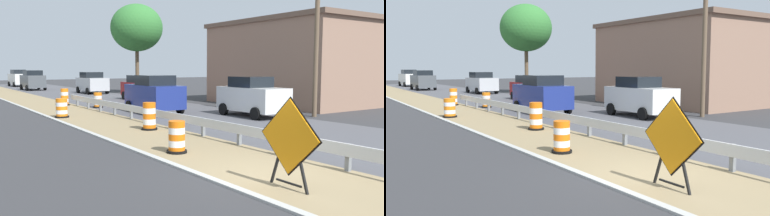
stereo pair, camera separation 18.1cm
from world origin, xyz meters
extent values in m
plane|color=#333335|center=(0.00, 0.00, 0.00)|extent=(160.00, 160.00, 0.00)
cube|color=#8E7A56|center=(0.50, 0.00, 0.00)|extent=(3.40, 120.00, 0.01)
cube|color=#ADADA8|center=(-1.30, 0.00, 0.00)|extent=(0.20, 120.00, 0.11)
cube|color=silver|center=(1.95, 0.47, 0.55)|extent=(0.08, 41.55, 0.32)
cube|color=slate|center=(2.03, -0.57, 0.35)|extent=(0.12, 0.12, 0.70)
cube|color=slate|center=(2.03, 1.51, 0.35)|extent=(0.12, 0.12, 0.70)
cube|color=slate|center=(2.03, 3.59, 0.35)|extent=(0.12, 0.12, 0.70)
cube|color=slate|center=(2.03, 5.66, 0.35)|extent=(0.12, 0.12, 0.70)
cube|color=slate|center=(2.03, 7.74, 0.35)|extent=(0.12, 0.12, 0.70)
cube|color=slate|center=(2.03, 9.82, 0.35)|extent=(0.12, 0.12, 0.70)
cube|color=slate|center=(2.03, 11.89, 0.35)|extent=(0.12, 0.12, 0.70)
cube|color=slate|center=(2.03, 13.97, 0.35)|extent=(0.12, 0.12, 0.70)
cube|color=slate|center=(2.03, 16.05, 0.35)|extent=(0.12, 0.12, 0.70)
cube|color=slate|center=(2.03, 18.13, 0.35)|extent=(0.12, 0.12, 0.70)
cube|color=slate|center=(2.03, 20.20, 0.35)|extent=(0.12, 0.12, 0.70)
cube|color=black|center=(-0.30, -1.09, 0.52)|extent=(0.06, 0.39, 1.06)
cube|color=black|center=(-0.29, -0.39, 0.52)|extent=(0.06, 0.39, 1.06)
cube|color=black|center=(-0.30, -0.74, 0.12)|extent=(0.05, 0.72, 0.04)
cube|color=orange|center=(-0.32, -0.74, 1.13)|extent=(0.06, 1.62, 1.62)
cube|color=black|center=(-0.30, -0.74, 1.13)|extent=(0.04, 1.71, 1.71)
cylinder|color=orange|center=(-0.37, 3.70, 0.10)|extent=(0.50, 0.50, 0.20)
cylinder|color=white|center=(-0.37, 3.70, 0.29)|extent=(0.50, 0.50, 0.20)
cylinder|color=orange|center=(-0.37, 3.70, 0.49)|extent=(0.50, 0.50, 0.20)
cylinder|color=white|center=(-0.37, 3.70, 0.69)|extent=(0.50, 0.50, 0.20)
cylinder|color=orange|center=(-0.37, 3.70, 0.88)|extent=(0.50, 0.50, 0.20)
cylinder|color=black|center=(-0.37, 3.70, 0.04)|extent=(0.63, 0.63, 0.08)
cylinder|color=orange|center=(1.09, 8.20, 0.11)|extent=(0.53, 0.53, 0.23)
cylinder|color=white|center=(1.09, 8.20, 0.34)|extent=(0.53, 0.53, 0.23)
cylinder|color=orange|center=(1.09, 8.20, 0.57)|extent=(0.53, 0.53, 0.23)
cylinder|color=white|center=(1.09, 8.20, 0.80)|extent=(0.53, 0.53, 0.23)
cylinder|color=orange|center=(1.09, 8.20, 1.03)|extent=(0.53, 0.53, 0.23)
cylinder|color=black|center=(1.09, 8.20, 0.04)|extent=(0.67, 0.67, 0.08)
cylinder|color=orange|center=(-0.72, 14.38, 0.10)|extent=(0.58, 0.58, 0.20)
cylinder|color=white|center=(-0.72, 14.38, 0.30)|extent=(0.58, 0.58, 0.20)
cylinder|color=orange|center=(-0.72, 14.38, 0.50)|extent=(0.58, 0.58, 0.20)
cylinder|color=white|center=(-0.72, 14.38, 0.69)|extent=(0.58, 0.58, 0.20)
cylinder|color=orange|center=(-0.72, 14.38, 0.89)|extent=(0.58, 0.58, 0.20)
cylinder|color=black|center=(-0.72, 14.38, 0.04)|extent=(0.72, 0.72, 0.08)
cylinder|color=orange|center=(1.40, 20.96, 0.11)|extent=(0.51, 0.51, 0.23)
cylinder|color=white|center=(1.40, 20.96, 0.34)|extent=(0.51, 0.51, 0.23)
cylinder|color=orange|center=(1.40, 20.96, 0.57)|extent=(0.51, 0.51, 0.23)
cylinder|color=white|center=(1.40, 20.96, 0.80)|extent=(0.51, 0.51, 0.23)
cylinder|color=orange|center=(1.40, 20.96, 1.03)|extent=(0.51, 0.51, 0.23)
cylinder|color=black|center=(1.40, 20.96, 0.04)|extent=(0.63, 0.63, 0.08)
cylinder|color=orange|center=(2.70, 18.21, 0.10)|extent=(0.51, 0.51, 0.20)
cylinder|color=white|center=(2.70, 18.21, 0.29)|extent=(0.51, 0.51, 0.20)
cylinder|color=orange|center=(2.70, 18.21, 0.49)|extent=(0.51, 0.51, 0.20)
cylinder|color=white|center=(2.70, 18.21, 0.68)|extent=(0.51, 0.51, 0.20)
cylinder|color=orange|center=(2.70, 18.21, 0.88)|extent=(0.51, 0.51, 0.20)
cylinder|color=black|center=(2.70, 18.21, 0.04)|extent=(0.64, 0.64, 0.08)
cube|color=silver|center=(4.41, 51.99, 1.01)|extent=(1.88, 4.47, 1.38)
cube|color=black|center=(4.42, 51.81, 1.98)|extent=(1.63, 2.08, 0.56)
cylinder|color=black|center=(3.49, 53.41, 0.32)|extent=(0.24, 0.65, 0.64)
cylinder|color=black|center=(5.23, 53.47, 0.32)|extent=(0.24, 0.65, 0.64)
cylinder|color=black|center=(3.59, 50.50, 0.32)|extent=(0.24, 0.65, 0.64)
cylinder|color=black|center=(5.33, 50.56, 0.32)|extent=(0.24, 0.65, 0.64)
cube|color=silver|center=(7.82, 9.27, 0.93)|extent=(1.95, 4.06, 1.22)
cube|color=black|center=(7.83, 9.43, 1.82)|extent=(1.70, 1.89, 0.56)
cylinder|color=black|center=(8.69, 7.92, 0.32)|extent=(0.24, 0.65, 0.64)
cylinder|color=black|center=(6.87, 7.98, 0.32)|extent=(0.24, 0.65, 0.64)
cylinder|color=black|center=(8.78, 10.56, 0.32)|extent=(0.24, 0.65, 0.64)
cylinder|color=black|center=(6.96, 10.62, 0.32)|extent=(0.24, 0.65, 0.64)
cube|color=#4C5156|center=(3.99, 41.68, 1.00)|extent=(2.01, 4.07, 1.36)
cube|color=black|center=(4.00, 41.51, 1.96)|extent=(1.77, 1.89, 0.56)
cylinder|color=black|center=(3.00, 42.99, 0.32)|extent=(0.23, 0.64, 0.64)
cylinder|color=black|center=(4.93, 43.02, 0.32)|extent=(0.23, 0.64, 0.64)
cylinder|color=black|center=(3.06, 40.33, 0.32)|extent=(0.23, 0.64, 0.64)
cylinder|color=black|center=(4.98, 40.36, 0.32)|extent=(0.23, 0.64, 0.64)
cube|color=maroon|center=(7.74, 21.88, 0.86)|extent=(1.90, 4.46, 1.08)
cube|color=black|center=(7.74, 22.06, 1.68)|extent=(1.65, 2.08, 0.56)
cylinder|color=black|center=(8.58, 20.40, 0.32)|extent=(0.24, 0.65, 0.64)
cylinder|color=black|center=(6.81, 20.45, 0.32)|extent=(0.24, 0.65, 0.64)
cylinder|color=black|center=(8.67, 23.31, 0.32)|extent=(0.24, 0.65, 0.64)
cylinder|color=black|center=(6.90, 23.36, 0.32)|extent=(0.24, 0.65, 0.64)
cube|color=navy|center=(4.30, 13.66, 0.95)|extent=(2.01, 4.29, 1.27)
cube|color=black|center=(4.29, 13.49, 1.87)|extent=(1.74, 2.01, 0.56)
cylinder|color=black|center=(3.43, 15.09, 0.32)|extent=(0.25, 0.65, 0.64)
cylinder|color=black|center=(5.28, 15.02, 0.32)|extent=(0.25, 0.65, 0.64)
cylinder|color=black|center=(3.32, 12.30, 0.32)|extent=(0.25, 0.65, 0.64)
cylinder|color=black|center=(5.17, 12.23, 0.32)|extent=(0.25, 0.65, 0.64)
cube|color=silver|center=(7.50, 32.23, 0.93)|extent=(1.98, 4.36, 1.23)
cube|color=black|center=(7.50, 32.41, 1.83)|extent=(1.76, 2.01, 0.56)
cylinder|color=black|center=(8.45, 30.79, 0.32)|extent=(0.23, 0.64, 0.64)
cylinder|color=black|center=(6.52, 30.81, 0.32)|extent=(0.23, 0.64, 0.64)
cylinder|color=black|center=(8.48, 33.66, 0.32)|extent=(0.23, 0.64, 0.64)
cylinder|color=black|center=(6.55, 33.68, 0.32)|extent=(0.23, 0.64, 0.64)
cube|color=#93705B|center=(14.72, 13.16, 2.76)|extent=(6.32, 10.65, 5.52)
cube|color=brown|center=(14.72, 13.16, 5.67)|extent=(6.57, 11.08, 0.30)
cylinder|color=brown|center=(10.37, 7.27, 4.46)|extent=(0.24, 0.24, 8.91)
cylinder|color=brown|center=(10.95, 29.12, 2.18)|extent=(0.36, 0.36, 4.37)
ellipsoid|color=#337533|center=(10.95, 29.12, 6.38)|extent=(5.03, 5.03, 4.52)
camera|label=1|loc=(-6.78, -6.61, 2.60)|focal=37.85mm
camera|label=2|loc=(-6.62, -6.71, 2.60)|focal=37.85mm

